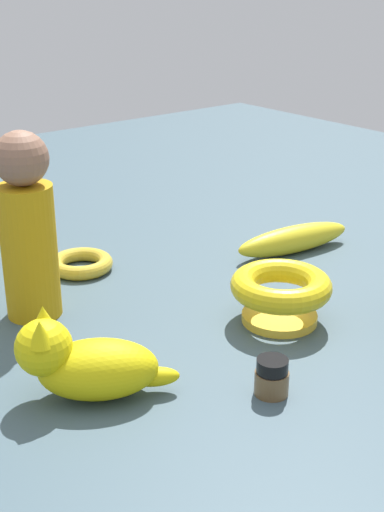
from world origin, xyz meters
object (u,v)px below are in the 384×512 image
(cat_figurine, at_px, (84,362))
(banana, at_px, (294,239))
(bowl, at_px, (281,291))
(person_figure_adult, at_px, (27,228))
(bangle, at_px, (81,263))
(nail_polish_jar, at_px, (272,377))

(cat_figurine, distance_m, banana, 0.46)
(bowl, distance_m, cat_figurine, 0.26)
(person_figure_adult, bearing_deg, bangle, 125.58)
(banana, distance_m, nail_polish_jar, 0.38)
(person_figure_adult, xyz_separation_m, banana, (0.06, 0.39, -0.09))
(bowl, relative_size, nail_polish_jar, 3.11)
(bangle, bearing_deg, banana, 63.59)
(nail_polish_jar, bearing_deg, banana, 130.32)
(bangle, relative_size, banana, 0.46)
(banana, xyz_separation_m, nail_polish_jar, (0.25, -0.29, -0.00))
(bangle, relative_size, cat_figurine, 0.62)
(nail_polish_jar, bearing_deg, bangle, 178.24)
(cat_figurine, height_order, person_figure_adult, person_figure_adult)
(bowl, xyz_separation_m, cat_figurine, (-0.01, -0.26, -0.00))
(bowl, xyz_separation_m, nail_polish_jar, (0.10, -0.12, -0.02))
(bowl, distance_m, banana, 0.23)
(bangle, height_order, nail_polish_jar, nail_polish_jar)
(bangle, distance_m, cat_figurine, 0.32)
(cat_figurine, xyz_separation_m, nail_polish_jar, (0.11, 0.15, -0.02))
(banana, bearing_deg, nail_polish_jar, 49.41)
(bowl, height_order, cat_figurine, cat_figurine)
(cat_figurine, xyz_separation_m, person_figure_adult, (-0.19, 0.05, 0.07))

